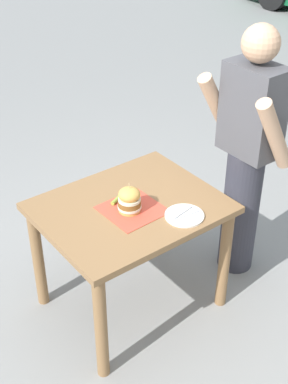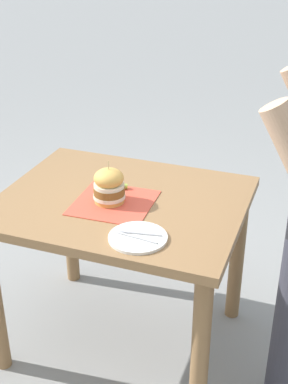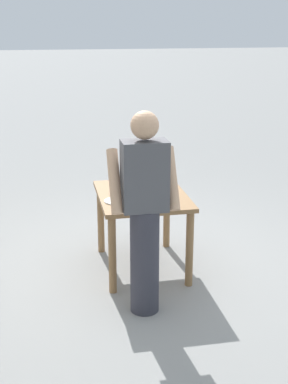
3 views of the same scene
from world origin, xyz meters
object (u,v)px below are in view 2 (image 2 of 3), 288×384
sandwich (109,186)px  side_plate_with_forks (138,237)px  pickle_spear (118,187)px  patio_table (122,226)px

sandwich → side_plate_with_forks: sandwich is taller
pickle_spear → side_plate_with_forks: size_ratio=0.38×
patio_table → side_plate_with_forks: 0.35m
pickle_spear → side_plate_with_forks: bearing=32.9°
sandwich → pickle_spear: (-0.12, -0.01, -0.06)m
patio_table → sandwich: (0.05, -0.04, 0.21)m
patio_table → pickle_spear: 0.17m
sandwich → pickle_spear: bearing=-174.7°
patio_table → side_plate_with_forks: size_ratio=4.66×
side_plate_with_forks → pickle_spear: bearing=-147.1°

